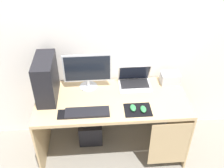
# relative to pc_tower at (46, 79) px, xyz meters

# --- Properties ---
(ground_plane) EXTENTS (8.00, 8.00, 0.00)m
(ground_plane) POSITION_rel_pc_tower_xyz_m (0.64, -0.09, -0.97)
(ground_plane) COLOR gray
(wall_back) EXTENTS (4.00, 0.05, 2.60)m
(wall_back) POSITION_rel_pc_tower_xyz_m (0.64, 0.30, 0.33)
(wall_back) COLOR silver
(wall_back) RESTS_ON ground_plane
(desk) EXTENTS (1.54, 0.69, 0.75)m
(desk) POSITION_rel_pc_tower_xyz_m (0.66, -0.10, -0.36)
(desk) COLOR tan
(desk) RESTS_ON ground_plane
(pc_tower) EXTENTS (0.18, 0.42, 0.43)m
(pc_tower) POSITION_rel_pc_tower_xyz_m (0.00, 0.00, 0.00)
(pc_tower) COLOR black
(pc_tower) RESTS_ON desk
(monitor) EXTENTS (0.50, 0.19, 0.40)m
(monitor) POSITION_rel_pc_tower_xyz_m (0.40, 0.12, -0.01)
(monitor) COLOR #B7BCC6
(monitor) RESTS_ON desk
(laptop) EXTENTS (0.34, 0.25, 0.23)m
(laptop) POSITION_rel_pc_tower_xyz_m (0.90, 0.14, -0.17)
(laptop) COLOR silver
(laptop) RESTS_ON desk
(projector) EXTENTS (0.20, 0.14, 0.12)m
(projector) POSITION_rel_pc_tower_xyz_m (1.29, 0.13, -0.15)
(projector) COLOR #B7BCC6
(projector) RESTS_ON desk
(keyboard) EXTENTS (0.42, 0.14, 0.02)m
(keyboard) POSITION_rel_pc_tower_xyz_m (0.39, -0.29, -0.21)
(keyboard) COLOR black
(keyboard) RESTS_ON desk
(mousepad) EXTENTS (0.26, 0.20, 0.00)m
(mousepad) POSITION_rel_pc_tower_xyz_m (0.87, -0.28, -0.21)
(mousepad) COLOR black
(mousepad) RESTS_ON desk
(mouse_left) EXTENTS (0.06, 0.10, 0.03)m
(mouse_left) POSITION_rel_pc_tower_xyz_m (0.83, -0.27, -0.20)
(mouse_left) COLOR #338C4C
(mouse_left) RESTS_ON mousepad
(mouse_right) EXTENTS (0.06, 0.10, 0.03)m
(mouse_right) POSITION_rel_pc_tower_xyz_m (0.92, -0.30, -0.20)
(mouse_right) COLOR #338C4C
(mouse_right) RESTS_ON mousepad
(cell_phone) EXTENTS (0.07, 0.13, 0.01)m
(cell_phone) POSITION_rel_pc_tower_xyz_m (0.15, -0.30, -0.21)
(cell_phone) COLOR black
(cell_phone) RESTS_ON desk
(subwoofer) EXTENTS (0.27, 0.27, 0.27)m
(subwoofer) POSITION_rel_pc_tower_xyz_m (0.39, 0.08, -0.83)
(subwoofer) COLOR black
(subwoofer) RESTS_ON ground_plane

